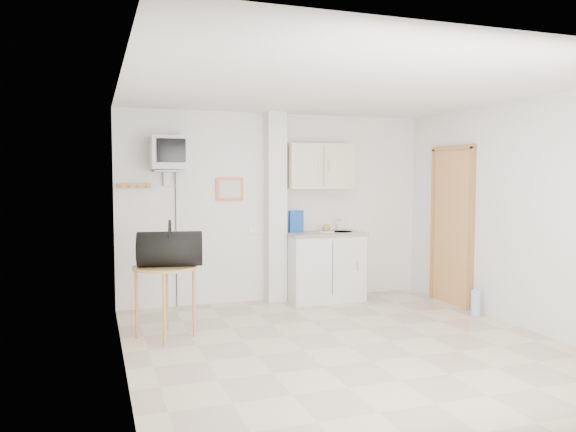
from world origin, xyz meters
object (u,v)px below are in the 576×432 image
object	(u,v)px
crt_television	(169,154)
duffel_bag	(170,249)
water_bottle	(476,302)
round_table	(165,275)

from	to	relation	value
crt_television	duffel_bag	bearing A→B (deg)	-97.38
water_bottle	duffel_bag	bearing A→B (deg)	176.41
crt_television	round_table	distance (m)	1.73
crt_television	water_bottle	world-z (taller)	crt_television
duffel_bag	water_bottle	size ratio (longest dim) A/B	2.03
round_table	water_bottle	bearing A→B (deg)	-4.30
water_bottle	crt_television	bearing A→B (deg)	157.69
crt_television	round_table	size ratio (longest dim) A/B	2.88
duffel_bag	water_bottle	xyz separation A→B (m)	(3.58, -0.22, -0.77)
crt_television	water_bottle	bearing A→B (deg)	-22.31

